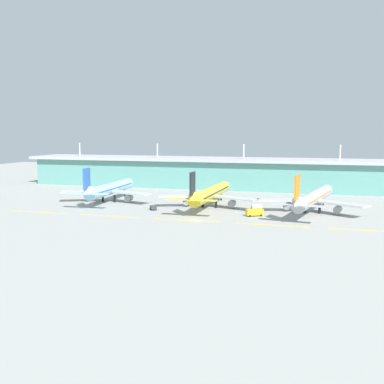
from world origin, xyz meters
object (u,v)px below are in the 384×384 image
pushback_tug (153,208)px  fuel_truck (255,211)px  airliner_middle (210,193)px  airliner_near (110,189)px  airliner_far (313,198)px

pushback_tug → fuel_truck: bearing=-3.1°
airliner_middle → pushback_tug: (-22.69, -15.52, -5.35)m
airliner_near → airliner_far: bearing=-2.4°
airliner_middle → pushback_tug: airliner_middle is taller
airliner_middle → fuel_truck: 30.34m
airliner_near → pushback_tug: size_ratio=12.18×
pushback_tug → airliner_middle: bearing=34.4°
airliner_middle → pushback_tug: 28.00m
airliner_far → airliner_near: bearing=177.6°
fuel_truck → pushback_tug: size_ratio=1.50×
airliner_middle → pushback_tug: size_ratio=13.36×
airliner_near → airliner_middle: bearing=-2.6°
airliner_far → fuel_truck: size_ratio=9.02×
fuel_truck → airliner_far: bearing=35.2°
airliner_near → pushback_tug: bearing=-30.4°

